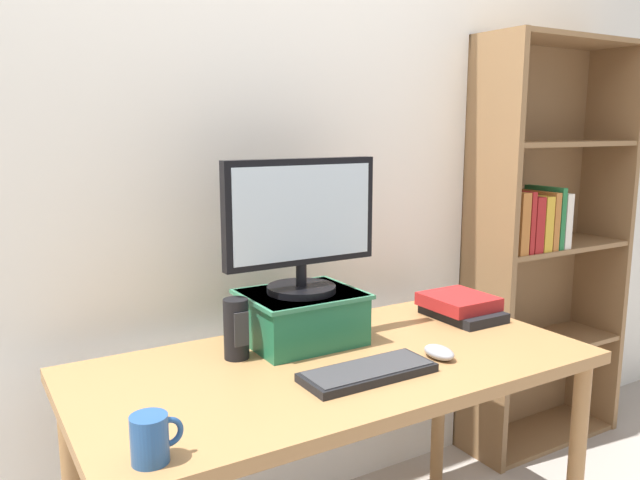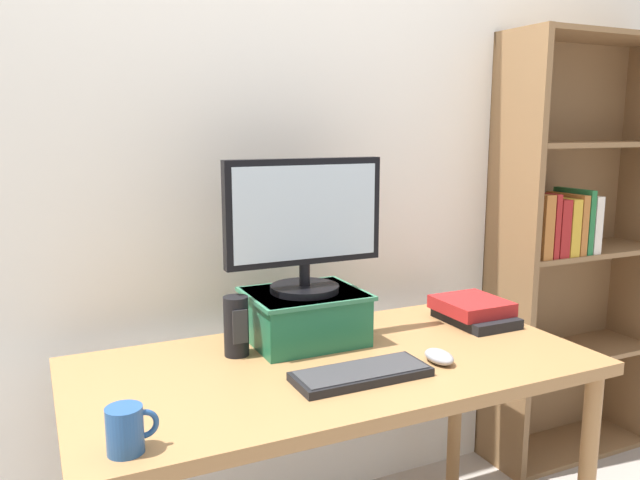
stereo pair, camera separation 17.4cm
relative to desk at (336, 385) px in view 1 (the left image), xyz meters
name	(u,v)px [view 1 (the left image)]	position (x,y,z in m)	size (l,w,h in m)	color
back_wall	(253,150)	(0.00, 0.52, 0.64)	(7.00, 0.08, 2.60)	silver
desk	(336,385)	(0.00, 0.00, 0.00)	(1.44, 0.72, 0.74)	#9E7042
bookshelf_unit	(540,243)	(1.27, 0.36, 0.23)	(0.76, 0.28, 1.73)	olive
riser_box	(301,315)	(-0.01, 0.18, 0.16)	(0.34, 0.29, 0.15)	#1E6642
computer_monitor	(301,222)	(-0.01, 0.18, 0.44)	(0.49, 0.21, 0.40)	black
keyboard	(368,372)	(0.01, -0.14, 0.09)	(0.36, 0.14, 0.02)	black
computer_mouse	(439,352)	(0.25, -0.14, 0.09)	(0.06, 0.10, 0.04)	#99999E
book_stack	(460,307)	(0.58, 0.12, 0.11)	(0.20, 0.25, 0.08)	black
coffee_mug	(151,438)	(-0.60, -0.27, 0.12)	(0.10, 0.07, 0.10)	#234C84
desk_speaker	(236,329)	(-0.23, 0.15, 0.16)	(0.07, 0.07, 0.17)	black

